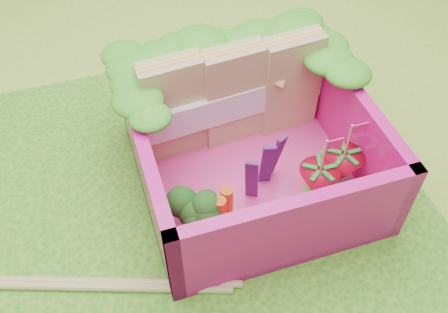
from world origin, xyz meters
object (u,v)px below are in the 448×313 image
object	(u,v)px
broccoli	(196,212)
strawberry_left	(318,183)
chopsticks	(26,283)
bento_box	(252,147)
sandwich_stack	(234,95)
strawberry_right	(341,168)

from	to	relation	value
broccoli	strawberry_left	xyz separation A→B (m)	(0.72, 0.02, -0.05)
strawberry_left	chopsticks	world-z (taller)	strawberry_left
bento_box	sandwich_stack	world-z (taller)	sandwich_stack
strawberry_right	strawberry_left	bearing A→B (deg)	-161.39
broccoli	strawberry_left	distance (m)	0.72
bento_box	strawberry_left	world-z (taller)	bento_box
strawberry_right	sandwich_stack	bearing A→B (deg)	128.93
sandwich_stack	broccoli	xyz separation A→B (m)	(-0.43, -0.66, -0.15)
chopsticks	sandwich_stack	bearing A→B (deg)	26.28
strawberry_left	chopsticks	size ratio (longest dim) A/B	0.22
bento_box	strawberry_left	bearing A→B (deg)	-44.40
broccoli	chopsticks	bearing A→B (deg)	-179.09
bento_box	broccoli	distance (m)	0.53
strawberry_right	chopsticks	bearing A→B (deg)	-177.05
sandwich_stack	bento_box	bearing A→B (deg)	-90.79
bento_box	strawberry_right	bearing A→B (deg)	-25.91
broccoli	chopsticks	distance (m)	0.95
bento_box	chopsticks	world-z (taller)	bento_box
bento_box	broccoli	bearing A→B (deg)	-144.28
bento_box	broccoli	world-z (taller)	bento_box
bento_box	strawberry_right	size ratio (longest dim) A/B	2.75
bento_box	chopsticks	distance (m)	1.41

